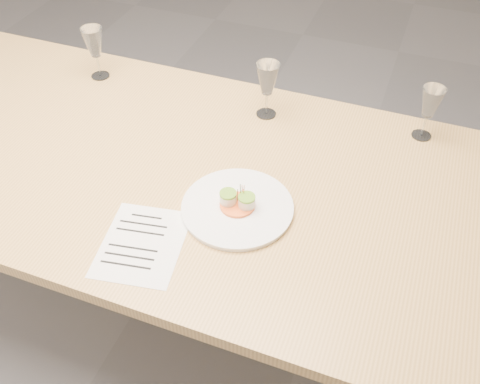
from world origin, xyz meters
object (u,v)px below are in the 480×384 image
at_px(dining_table, 121,165).
at_px(recipe_sheet, 142,244).
at_px(wine_glass_1, 94,43).
at_px(dinner_plate, 238,207).
at_px(wine_glass_3, 431,104).
at_px(wine_glass_2, 267,80).

height_order(dining_table, recipe_sheet, recipe_sheet).
height_order(dining_table, wine_glass_1, wine_glass_1).
relative_size(dining_table, wine_glass_1, 12.71).
bearing_deg(recipe_sheet, dining_table, 119.34).
bearing_deg(dinner_plate, wine_glass_1, 147.16).
xyz_separation_m(dinner_plate, wine_glass_3, (0.43, 0.52, 0.11)).
bearing_deg(wine_glass_1, wine_glass_3, 2.67).
xyz_separation_m(dining_table, wine_glass_3, (0.88, 0.40, 0.19)).
height_order(dining_table, wine_glass_2, wine_glass_2).
height_order(recipe_sheet, wine_glass_2, wine_glass_2).
relative_size(wine_glass_2, wine_glass_3, 1.07).
bearing_deg(wine_glass_1, recipe_sheet, -51.47).
xyz_separation_m(recipe_sheet, wine_glass_3, (0.62, 0.72, 0.12)).
xyz_separation_m(dining_table, wine_glass_2, (0.37, 0.34, 0.20)).
bearing_deg(wine_glass_3, recipe_sheet, -130.78).
height_order(dinner_plate, wine_glass_1, wine_glass_1).
distance_m(dinner_plate, wine_glass_2, 0.47).
bearing_deg(dinner_plate, recipe_sheet, -132.86).
relative_size(dinner_plate, wine_glass_1, 1.63).
height_order(wine_glass_1, wine_glass_3, wine_glass_1).
distance_m(recipe_sheet, wine_glass_3, 0.96).
bearing_deg(wine_glass_2, wine_glass_3, 7.27).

